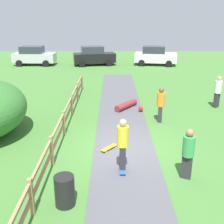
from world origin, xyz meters
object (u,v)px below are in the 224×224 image
(parked_car_white, at_px, (155,56))
(trash_bin, at_px, (64,191))
(parked_car_silver, at_px, (33,56))
(parked_car_black, at_px, (93,56))
(skater_riding, at_px, (122,142))
(skater_fallen, at_px, (127,105))
(skateboard_loose, at_px, (109,148))
(bystander_green, at_px, (188,152))
(bystander_orange, at_px, (160,103))
(bystander_white, at_px, (217,90))

(parked_car_white, bearing_deg, trash_bin, -104.44)
(parked_car_silver, bearing_deg, parked_car_black, -0.11)
(skater_riding, relative_size, skater_fallen, 1.19)
(skateboard_loose, distance_m, bystander_green, 3.30)
(skater_riding, height_order, bystander_green, skater_riding)
(skater_fallen, height_order, skateboard_loose, skater_fallen)
(parked_car_white, bearing_deg, bystander_green, -95.49)
(parked_car_silver, bearing_deg, parked_car_white, 0.03)
(parked_car_white, bearing_deg, bystander_orange, -97.36)
(trash_bin, xyz_separation_m, bystander_white, (7.23, 8.56, 0.55))
(parked_car_white, distance_m, parked_car_silver, 12.39)
(trash_bin, relative_size, bystander_orange, 0.52)
(trash_bin, bearing_deg, bystander_orange, 59.90)
(skater_fallen, xyz_separation_m, parked_car_silver, (-8.83, 13.92, 0.76))
(bystander_white, bearing_deg, skater_riding, -129.45)
(trash_bin, relative_size, parked_car_black, 0.20)
(skater_riding, bearing_deg, skater_fallen, 85.62)
(skateboard_loose, distance_m, parked_car_silver, 20.46)
(trash_bin, distance_m, bystander_white, 11.22)
(skater_riding, distance_m, bystander_green, 2.10)
(bystander_orange, distance_m, bystander_white, 4.22)
(trash_bin, distance_m, bystander_orange, 7.32)
(parked_car_black, bearing_deg, trash_bin, -88.58)
(trash_bin, xyz_separation_m, bystander_orange, (3.66, 6.32, 0.51))
(skater_riding, height_order, bystander_orange, skater_riding)
(parked_car_white, xyz_separation_m, parked_car_silver, (-12.39, -0.01, 0.00))
(bystander_white, bearing_deg, parked_car_silver, 135.59)
(skateboard_loose, distance_m, bystander_orange, 3.98)
(skateboard_loose, height_order, bystander_orange, bystander_orange)
(skater_fallen, bearing_deg, skateboard_loose, -101.00)
(trash_bin, height_order, bystander_green, bystander_green)
(bystander_green, xyz_separation_m, bystander_orange, (-0.05, 4.96, 0.02))
(bystander_orange, distance_m, parked_car_silver, 18.94)
(skater_riding, height_order, skateboard_loose, skater_riding)
(trash_bin, relative_size, bystander_white, 0.50)
(trash_bin, xyz_separation_m, skater_fallen, (2.16, 8.26, -0.25))
(skater_fallen, bearing_deg, trash_bin, -104.62)
(bystander_orange, bearing_deg, parked_car_white, 82.64)
(skater_fallen, bearing_deg, parked_car_silver, 122.39)
(trash_bin, distance_m, skateboard_loose, 3.55)
(trash_bin, xyz_separation_m, skateboard_loose, (1.19, 3.32, -0.36))
(skater_riding, relative_size, bystander_orange, 1.06)
(parked_car_silver, bearing_deg, skateboard_loose, -67.35)
(parked_car_silver, bearing_deg, skater_fallen, -57.61)
(skater_fallen, xyz_separation_m, parked_car_white, (3.56, 13.93, 0.76))
(skateboard_loose, bearing_deg, trash_bin, -109.78)
(trash_bin, bearing_deg, skater_riding, 47.22)
(trash_bin, relative_size, skateboard_loose, 1.21)
(skater_fallen, bearing_deg, bystander_green, -77.31)
(bystander_green, bearing_deg, skater_fallen, 102.69)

